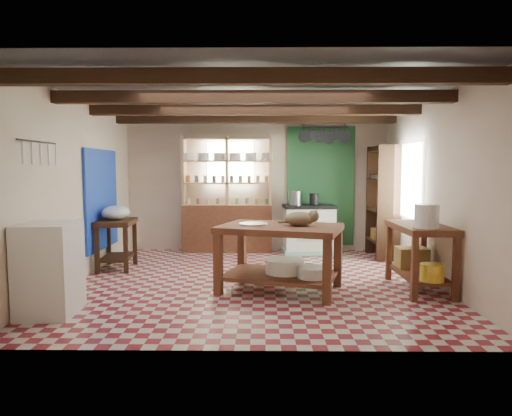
{
  "coord_description": "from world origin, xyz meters",
  "views": [
    {
      "loc": [
        0.1,
        -6.38,
        1.6
      ],
      "look_at": [
        0.02,
        0.3,
        1.02
      ],
      "focal_mm": 32.0,
      "sensor_mm": 36.0,
      "label": 1
    }
  ],
  "objects_px": {
    "work_table": "(280,258)",
    "cat": "(300,219)",
    "prep_table": "(117,244)",
    "right_counter": "(419,257)",
    "stove": "(308,229)",
    "white_cabinet": "(49,269)"
  },
  "relations": [
    {
      "from": "stove",
      "to": "cat",
      "type": "xyz_separation_m",
      "value": [
        -0.39,
        -2.69,
        0.49
      ]
    },
    {
      "from": "stove",
      "to": "prep_table",
      "type": "height_order",
      "value": "stove"
    },
    {
      "from": "prep_table",
      "to": "right_counter",
      "type": "distance_m",
      "value": 4.54
    },
    {
      "from": "prep_table",
      "to": "right_counter",
      "type": "height_order",
      "value": "right_counter"
    },
    {
      "from": "cat",
      "to": "prep_table",
      "type": "bearing_deg",
      "value": 162.66
    },
    {
      "from": "prep_table",
      "to": "cat",
      "type": "bearing_deg",
      "value": -29.05
    },
    {
      "from": "work_table",
      "to": "stove",
      "type": "xyz_separation_m",
      "value": [
        0.64,
        2.66,
        0.03
      ]
    },
    {
      "from": "prep_table",
      "to": "right_counter",
      "type": "relative_size",
      "value": 0.65
    },
    {
      "from": "work_table",
      "to": "stove",
      "type": "bearing_deg",
      "value": 93.91
    },
    {
      "from": "cat",
      "to": "white_cabinet",
      "type": "bearing_deg",
      "value": -153.64
    },
    {
      "from": "work_table",
      "to": "right_counter",
      "type": "bearing_deg",
      "value": 19.45
    },
    {
      "from": "work_table",
      "to": "cat",
      "type": "distance_m",
      "value": 0.58
    },
    {
      "from": "prep_table",
      "to": "white_cabinet",
      "type": "height_order",
      "value": "white_cabinet"
    },
    {
      "from": "right_counter",
      "to": "white_cabinet",
      "type": "bearing_deg",
      "value": -166.7
    },
    {
      "from": "right_counter",
      "to": "cat",
      "type": "bearing_deg",
      "value": -176.9
    },
    {
      "from": "stove",
      "to": "cat",
      "type": "height_order",
      "value": "cat"
    },
    {
      "from": "work_table",
      "to": "prep_table",
      "type": "relative_size",
      "value": 1.93
    },
    {
      "from": "prep_table",
      "to": "white_cabinet",
      "type": "bearing_deg",
      "value": -94.68
    },
    {
      "from": "work_table",
      "to": "right_counter",
      "type": "relative_size",
      "value": 1.26
    },
    {
      "from": "white_cabinet",
      "to": "cat",
      "type": "bearing_deg",
      "value": 15.43
    },
    {
      "from": "work_table",
      "to": "cat",
      "type": "relative_size",
      "value": 3.79
    },
    {
      "from": "work_table",
      "to": "prep_table",
      "type": "distance_m",
      "value": 2.84
    }
  ]
}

